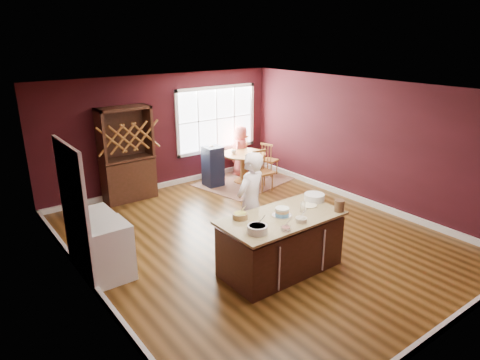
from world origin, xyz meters
The scene contains 27 objects.
room_shell centered at (0.00, 0.00, 1.35)m, with size 7.00×7.00×7.00m.
window centered at (1.50, 3.47, 1.50)m, with size 2.36×0.10×1.66m, color white, non-canonical shape.
doorway centered at (-2.97, 0.60, 1.02)m, with size 0.08×1.26×2.13m, color white, non-canonical shape.
kitchen_island centered at (-0.39, -1.10, 0.44)m, with size 1.93×1.01×0.92m.
dining_table centered at (1.73, 2.60, 0.53)m, with size 1.08×1.08×0.75m.
baker centered at (-0.39, -0.33, 0.89)m, with size 0.65×0.43×1.77m, color white.
layer_cake centered at (-0.36, -1.08, 0.98)m, with size 0.31×0.31×0.12m, color white, non-canonical shape.
bowl_blue centered at (-1.04, -1.31, 0.98)m, with size 0.29×0.29×0.11m, color white.
bowl_yellow centered at (-0.94, -0.78, 0.96)m, with size 0.23×0.23×0.09m, color #9E6F40.
bowl_pink centered at (-0.66, -1.50, 0.95)m, with size 0.15×0.15×0.06m, color silver.
bowl_olive centered at (-0.29, -1.42, 0.95)m, with size 0.18×0.18×0.07m, color beige.
drinking_glass centered at (-0.01, -1.17, 1.00)m, with size 0.08×0.08×0.17m, color white.
dinner_plate centered at (0.25, -1.05, 0.93)m, with size 0.26×0.26×0.02m, color #FCE7A6.
white_tub centered at (0.49, -0.94, 0.98)m, with size 0.34×0.34×0.12m, color silver.
stoneware_crock centered at (0.47, -1.49, 1.01)m, with size 0.16×0.16×0.19m, color #482C1E.
rug centered at (1.73, 2.60, 0.01)m, with size 2.19×1.69×0.01m, color brown.
chair_east centered at (2.60, 2.63, 0.45)m, with size 0.38×0.36×0.90m, color brown, non-canonical shape.
chair_south centered at (1.74, 1.86, 0.48)m, with size 0.40×0.38×0.96m, color brown, non-canonical shape.
chair_north centered at (2.15, 3.42, 0.50)m, with size 0.42×0.40×1.00m, color #97643A, non-canonical shape.
seated_woman centered at (2.02, 3.13, 0.66)m, with size 0.64×0.42×1.32m, color #BE4F4A.
high_chair centered at (0.95, 2.84, 0.52)m, with size 0.42×0.42×1.03m, color #1B1F32, non-canonical shape.
toddler centered at (0.98, 2.95, 0.81)m, with size 0.18×0.14×0.26m, color #8CA5BF, non-canonical shape.
table_plate centered at (1.96, 2.46, 0.76)m, with size 0.22×0.22×0.02m, color beige.
table_cup centered at (1.49, 2.71, 0.80)m, with size 0.13×0.13×0.10m, color white.
hutch centered at (-1.05, 3.22, 1.05)m, with size 1.14×0.48×2.10m, color black.
washer centered at (-2.64, 0.28, 0.45)m, with size 0.62×0.60×0.90m, color white.
dryer centered at (-2.64, 0.92, 0.44)m, with size 0.61×0.59×0.88m, color white.
Camera 1 is at (-4.51, -5.51, 3.59)m, focal length 32.00 mm.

